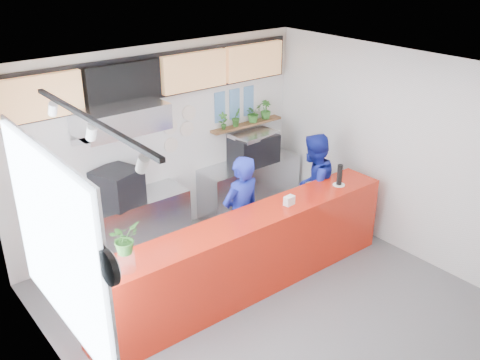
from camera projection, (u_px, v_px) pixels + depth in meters
floor at (267, 304)px, 6.97m from camera, size 5.00×5.00×0.00m
ceiling at (273, 76)px, 5.74m from camera, size 5.00×5.00×0.00m
wall_back at (161, 144)px, 8.14m from camera, size 5.00×0.00×5.00m
wall_left at (67, 276)px, 4.94m from camera, size 0.00×5.00×5.00m
wall_right at (399, 153)px, 7.77m from camera, size 0.00×5.00×5.00m
service_counter at (248, 255)px, 7.03m from camera, size 4.50×0.60×1.10m
cream_band at (157, 72)px, 7.68m from camera, size 5.00×0.02×0.80m
prep_bench at (129, 227)px, 7.90m from camera, size 1.80×0.60×0.90m
panini_oven at (117, 187)px, 7.54m from camera, size 0.72×0.72×0.51m
extraction_hood at (120, 118)px, 7.17m from camera, size 1.20×0.70×0.35m
hood_lip at (122, 132)px, 7.25m from camera, size 1.20×0.69×0.31m
right_bench at (249, 187)px, 9.21m from camera, size 1.80×0.60×0.90m
espresso_machine at (253, 148)px, 8.97m from camera, size 0.78×0.59×0.48m
espresso_tray at (254, 134)px, 8.87m from camera, size 0.77×0.55×0.07m
herb_shelf at (247, 125)px, 8.97m from camera, size 1.40×0.18×0.04m
menu_board_far_left at (39, 98)px, 6.63m from camera, size 1.10×0.10×0.55m
menu_board_mid_left at (124, 83)px, 7.28m from camera, size 1.10×0.10×0.55m
menu_board_mid_right at (194, 71)px, 7.94m from camera, size 1.10×0.10×0.55m
menu_board_far_right at (254, 61)px, 8.60m from camera, size 1.10×0.10×0.55m
soffit at (158, 76)px, 7.68m from camera, size 4.80×0.04×0.65m
window_pane at (55, 244)px, 5.09m from camera, size 0.04×2.20×1.90m
window_frame at (57, 243)px, 5.10m from camera, size 0.03×2.30×2.00m
wall_clock_rim at (109, 268)px, 4.09m from camera, size 0.05×0.30×0.30m
wall_clock_face at (112, 266)px, 4.11m from camera, size 0.02×0.26×0.26m
track_rail at (90, 119)px, 4.57m from camera, size 0.05×2.40×0.04m
dec_plate_a at (170, 127)px, 8.10m from camera, size 0.24×0.03×0.24m
dec_plate_b at (187, 129)px, 8.31m from camera, size 0.24×0.03×0.24m
dec_plate_c at (171, 145)px, 8.22m from camera, size 0.24×0.03×0.24m
dec_plate_d at (189, 113)px, 8.24m from camera, size 0.24×0.03×0.24m
photo_frame_a at (220, 100)px, 8.54m from camera, size 0.20×0.02×0.25m
photo_frame_b at (234, 97)px, 8.71m from camera, size 0.20×0.02×0.25m
photo_frame_c at (249, 93)px, 8.88m from camera, size 0.20×0.02×0.25m
photo_frame_d at (220, 115)px, 8.64m from camera, size 0.20×0.02×0.25m
photo_frame_e at (235, 111)px, 8.81m from camera, size 0.20×0.02×0.25m
photo_frame_f at (249, 108)px, 8.98m from camera, size 0.20×0.02×0.25m
staff_center at (241, 215)px, 7.38m from camera, size 0.66×0.45×1.73m
staff_right at (312, 188)px, 8.19m from camera, size 0.94×0.79×1.72m
herb_a at (223, 121)px, 8.63m from camera, size 0.17×0.14×0.29m
herb_b at (236, 117)px, 8.77m from camera, size 0.21×0.19×0.30m
herb_c at (253, 113)px, 8.98m from camera, size 0.33×0.30×0.32m
herb_d at (266, 110)px, 9.13m from camera, size 0.20×0.18×0.32m
glass_vase at (127, 261)px, 5.69m from camera, size 0.20×0.20×0.23m
basil_vase at (124, 238)px, 5.58m from camera, size 0.40×0.38×0.35m
napkin_holder at (289, 201)px, 7.12m from camera, size 0.15×0.10×0.12m
white_plate at (339, 185)px, 7.71m from camera, size 0.22×0.22×0.01m
pepper_mill at (340, 175)px, 7.65m from camera, size 0.09×0.09×0.30m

